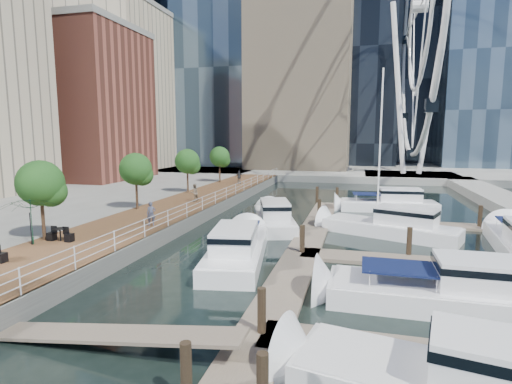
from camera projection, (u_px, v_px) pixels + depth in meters
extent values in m
plane|color=black|center=(203.00, 305.00, 16.53)|extent=(520.00, 520.00, 0.00)
cube|color=brown|center=(170.00, 214.00, 33.07)|extent=(6.00, 60.00, 1.00)
cube|color=#595954|center=(204.00, 216.00, 32.33)|extent=(0.25, 60.00, 1.00)
cube|color=gray|center=(338.00, 158.00, 114.21)|extent=(200.00, 114.00, 1.00)
cube|color=gray|center=(411.00, 177.00, 62.81)|extent=(14.00, 12.00, 1.00)
cube|color=#6D6051|center=(306.00, 245.00, 25.35)|extent=(2.00, 32.00, 0.20)
cube|color=#6D6051|center=(449.00, 359.00, 12.36)|extent=(12.00, 2.00, 0.20)
cube|color=#6D6051|center=(411.00, 261.00, 21.94)|extent=(12.00, 2.00, 0.20)
cube|color=#6D6051|center=(395.00, 223.00, 31.53)|extent=(12.00, 2.00, 0.20)
cube|color=brown|center=(92.00, 106.00, 55.04)|extent=(12.00, 14.00, 20.00)
cube|color=#BCAD8E|center=(119.00, 90.00, 71.30)|extent=(14.00, 16.00, 28.00)
cylinder|color=white|center=(398.00, 90.00, 61.55)|extent=(0.80, 0.80, 26.00)
cylinder|color=white|center=(433.00, 89.00, 60.30)|extent=(0.80, 0.80, 26.00)
torus|color=white|center=(420.00, 6.00, 59.24)|extent=(0.70, 44.70, 44.70)
cylinder|color=#3F2B1C|center=(43.00, 219.00, 22.89)|extent=(0.20, 0.20, 2.40)
sphere|color=#265B1E|center=(40.00, 183.00, 22.59)|extent=(2.60, 2.60, 2.60)
cylinder|color=#3F2B1C|center=(137.00, 195.00, 32.47)|extent=(0.20, 0.20, 2.40)
sphere|color=#265B1E|center=(136.00, 169.00, 32.18)|extent=(2.60, 2.60, 2.60)
cylinder|color=#3F2B1C|center=(188.00, 181.00, 42.06)|extent=(0.20, 0.20, 2.40)
sphere|color=#265B1E|center=(187.00, 161.00, 41.76)|extent=(2.60, 2.60, 2.60)
cylinder|color=#3F2B1C|center=(220.00, 173.00, 51.64)|extent=(0.20, 0.20, 2.40)
sphere|color=#265B1E|center=(220.00, 157.00, 51.35)|extent=(2.60, 2.60, 2.60)
imported|color=#46495D|center=(151.00, 214.00, 26.50)|extent=(0.70, 0.63, 1.62)
imported|color=#82705A|center=(194.00, 193.00, 36.38)|extent=(0.92, 0.98, 1.61)
imported|color=#2D3138|center=(239.00, 177.00, 49.84)|extent=(1.02, 0.44, 1.73)
imported|color=#0D311C|center=(30.00, 221.00, 21.82)|extent=(3.65, 3.68, 2.64)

